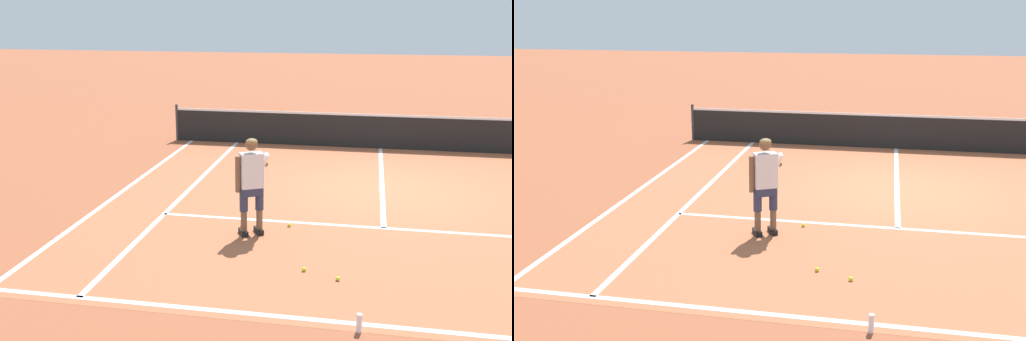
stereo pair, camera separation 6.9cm
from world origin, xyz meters
TOP-DOWN VIEW (x-y plane):
  - ground_plane at (0.00, 0.00)m, footprint 80.00×80.00m
  - court_inner_surface at (0.00, -1.00)m, footprint 10.98×10.28m
  - line_baseline at (0.00, -5.95)m, footprint 10.98×0.10m
  - line_service at (0.00, -2.46)m, footprint 8.23×0.10m
  - line_centre_service at (0.00, 0.74)m, footprint 0.10×6.40m
  - line_singles_left at (-4.12, -1.00)m, footprint 0.10×9.88m
  - line_doubles_left at (-5.49, -1.00)m, footprint 0.10×9.88m
  - tennis_net at (0.00, 3.94)m, footprint 11.96×0.08m
  - tennis_player at (-2.27, -3.18)m, footprint 0.55×1.23m
  - tennis_ball_near_feet at (-1.20, -4.53)m, footprint 0.07×0.07m
  - tennis_ball_by_baseline at (-1.67, -2.70)m, footprint 0.07×0.07m
  - tennis_ball_mid_court at (-0.68, -4.76)m, footprint 0.07×0.07m
  - water_bottle at (-0.35, -6.13)m, footprint 0.07×0.07m

SIDE VIEW (x-z plane):
  - ground_plane at x=0.00m, z-range 0.00..0.00m
  - court_inner_surface at x=0.00m, z-range 0.00..0.00m
  - line_baseline at x=0.00m, z-range 0.00..0.01m
  - line_service at x=0.00m, z-range 0.00..0.01m
  - line_centre_service at x=0.00m, z-range 0.00..0.01m
  - line_singles_left at x=-4.12m, z-range 0.00..0.01m
  - line_doubles_left at x=-5.49m, z-range 0.00..0.01m
  - tennis_ball_near_feet at x=-1.20m, z-range 0.00..0.07m
  - tennis_ball_by_baseline at x=-1.67m, z-range 0.00..0.07m
  - tennis_ball_mid_court at x=-0.68m, z-range 0.00..0.07m
  - water_bottle at x=-0.35m, z-range 0.00..0.24m
  - tennis_net at x=0.00m, z-range -0.04..1.03m
  - tennis_player at x=-2.27m, z-range 0.13..1.85m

